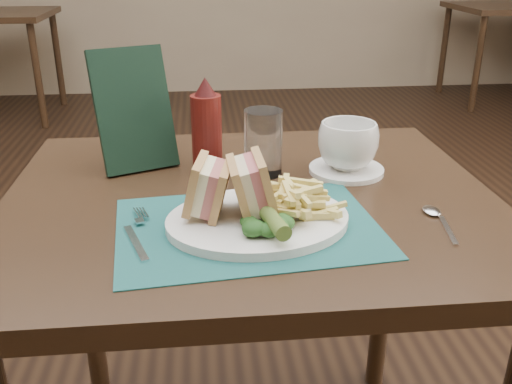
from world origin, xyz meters
TOP-DOWN VIEW (x-y plane):
  - floor at (0.00, 0.00)m, footprint 7.00×7.00m
  - wall_back at (0.00, 3.50)m, footprint 6.00×0.00m
  - table_main at (0.00, -0.50)m, footprint 0.90×0.75m
  - table_bg_right at (2.37, 2.94)m, footprint 0.90×0.75m
  - placemat at (-0.02, -0.63)m, footprint 0.45×0.34m
  - plate at (0.00, -0.63)m, footprint 0.33×0.28m
  - sandwich_half_a at (-0.10, -0.61)m, footprint 0.09×0.10m
  - sandwich_half_b at (-0.03, -0.62)m, footprint 0.08×0.10m
  - kale_garnish at (0.01, -0.68)m, footprint 0.11×0.08m
  - pickle_spear at (0.02, -0.68)m, footprint 0.05×0.12m
  - fries_pile at (0.07, -0.61)m, footprint 0.18×0.20m
  - fork at (-0.19, -0.65)m, footprint 0.09×0.17m
  - spoon at (0.30, -0.65)m, footprint 0.06×0.15m
  - saucer at (0.20, -0.41)m, footprint 0.17×0.17m
  - coffee_cup at (0.20, -0.41)m, footprint 0.16×0.16m
  - drinking_glass at (0.04, -0.40)m, footprint 0.10×0.10m
  - ketchup_bottle at (-0.07, -0.35)m, footprint 0.07×0.07m
  - check_presenter at (-0.22, -0.33)m, footprint 0.17×0.14m

SIDE VIEW (x-z plane):
  - floor at x=0.00m, z-range 0.00..0.00m
  - wall_back at x=0.00m, z-range -3.00..3.00m
  - table_main at x=0.00m, z-range 0.00..0.75m
  - table_bg_right at x=2.37m, z-range 0.00..0.75m
  - placemat at x=-0.02m, z-range 0.75..0.75m
  - spoon at x=0.30m, z-range 0.75..0.76m
  - saucer at x=0.20m, z-range 0.75..0.76m
  - fork at x=-0.19m, z-range 0.75..0.76m
  - plate at x=0.00m, z-range 0.75..0.77m
  - kale_garnish at x=0.01m, z-range 0.77..0.79m
  - pickle_spear at x=0.02m, z-range 0.77..0.80m
  - fries_pile at x=0.07m, z-range 0.77..0.83m
  - coffee_cup at x=0.20m, z-range 0.76..0.85m
  - sandwich_half_a at x=-0.10m, z-range 0.77..0.86m
  - drinking_glass at x=0.04m, z-range 0.75..0.88m
  - sandwich_half_b at x=-0.03m, z-range 0.77..0.87m
  - ketchup_bottle at x=-0.07m, z-range 0.75..0.94m
  - check_presenter at x=-0.22m, z-range 0.75..0.99m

